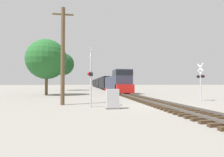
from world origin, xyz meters
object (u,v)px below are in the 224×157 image
Objects in this scene: crossing_signal_near at (91,75)px; tree_mid_background at (63,64)px; freight_train at (100,83)px; tree_far_right at (47,59)px; utility_pole at (63,55)px; crossing_signal_far at (201,78)px; relay_cabinet at (112,99)px.

crossing_signal_near is 34.76m from tree_mid_background.
freight_train is at bearing 62.79° from tree_mid_background.
freight_train is at bearing 73.69° from tree_far_right.
freight_train is 10.43× the size of utility_pole.
freight_train is 10.03× the size of tree_far_right.
utility_pole is at bearing -98.55° from freight_train.
utility_pole is at bearing -116.65° from crossing_signal_near.
crossing_signal_near reaches higher than crossing_signal_far.
tree_far_right is 0.89× the size of tree_mid_background.
tree_mid_background reaches higher than crossing_signal_far.
crossing_signal_far is (5.73, -54.63, 0.40)m from freight_train.
crossing_signal_near is at bearing -79.72° from tree_mid_background.
relay_cabinet is 0.17× the size of utility_pole.
freight_train is 8.94× the size of tree_mid_background.
utility_pole reaches higher than freight_train.
relay_cabinet is 18.79m from tree_far_right.
utility_pole is at bearing 93.41° from crossing_signal_far.
utility_pole reaches higher than relay_cabinet.
crossing_signal_near is at bearing -66.96° from tree_far_right.
tree_far_right is (-7.97, 16.27, 4.99)m from relay_cabinet.
utility_pole is (-8.39, -55.83, 2.36)m from freight_train.
tree_far_right is 18.89m from tree_mid_background.
tree_mid_background reaches higher than relay_cabinet.
tree_mid_background is at bearing 96.75° from utility_pole.
tree_far_right is at bearing -90.79° from tree_mid_background.
freight_train is at bearing 4.51° from crossing_signal_far.
freight_train is 44.50m from tree_far_right.
relay_cabinet is (1.56, -1.19, -1.84)m from crossing_signal_near.
crossing_signal_near is 0.47× the size of tree_mid_background.
crossing_signal_near is at bearing -95.99° from freight_train.
tree_far_right reaches higher than crossing_signal_near.
crossing_signal_far is at bearing 115.27° from crossing_signal_near.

